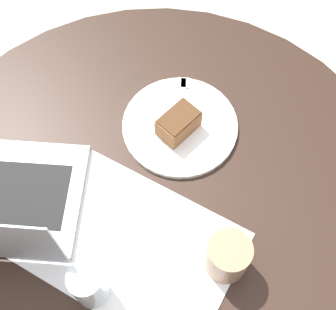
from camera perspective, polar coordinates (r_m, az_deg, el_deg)
name	(u,v)px	position (r m, az deg, el deg)	size (l,w,h in m)	color
ground_plane	(160,284)	(1.72, -0.92, -15.48)	(12.00, 12.00, 0.00)	#B7AD9E
dining_table	(157,228)	(1.13, -1.38, -8.93)	(1.09, 1.09, 0.78)	black
paper_document	(132,246)	(0.95, -4.43, -10.95)	(0.49, 0.45, 0.00)	white
plate	(180,126)	(1.05, 1.46, 3.58)	(0.26, 0.26, 0.01)	white
cake_slice	(178,123)	(1.02, 1.28, 3.90)	(0.08, 0.10, 0.05)	brown
fork	(182,102)	(1.08, 1.75, 6.49)	(0.15, 0.11, 0.00)	silver
coffee_glass	(228,257)	(0.89, 7.28, -12.20)	(0.08, 0.08, 0.10)	#997556
water_glass	(89,286)	(0.88, -9.60, -15.44)	(0.06, 0.06, 0.12)	silver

